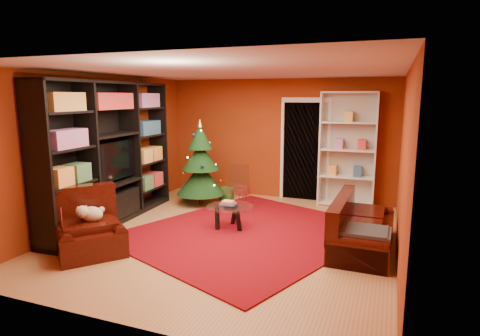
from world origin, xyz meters
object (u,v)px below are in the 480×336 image
at_px(gift_box_red, 242,191).
at_px(white_bookshelf, 347,150).
at_px(coffee_table, 230,217).
at_px(acrylic_chair, 234,191).
at_px(media_unit, 110,153).
at_px(gift_box_teal, 189,191).
at_px(sofa, 363,223).
at_px(dog, 92,214).
at_px(christmas_tree, 201,163).
at_px(gift_box_green, 226,194).
at_px(armchair, 90,228).
at_px(rug, 249,232).

height_order(gift_box_red, white_bookshelf, white_bookshelf).
bearing_deg(coffee_table, acrylic_chair, 107.64).
distance_m(media_unit, white_bookshelf, 4.59).
bearing_deg(gift_box_teal, gift_box_red, 28.15).
bearing_deg(white_bookshelf, media_unit, -146.48).
xyz_separation_m(sofa, acrylic_chair, (-2.50, 1.13, 0.03)).
bearing_deg(media_unit, sofa, 1.27).
bearing_deg(media_unit, dog, -64.77).
relative_size(christmas_tree, gift_box_teal, 6.74).
bearing_deg(media_unit, christmas_tree, 58.27).
bearing_deg(gift_box_red, christmas_tree, -119.25).
bearing_deg(acrylic_chair, dog, -111.08).
relative_size(christmas_tree, gift_box_green, 6.45).
distance_m(gift_box_green, coffee_table, 1.91).
xyz_separation_m(white_bookshelf, armchair, (-3.11, -3.96, -0.78)).
bearing_deg(media_unit, gift_box_green, 55.55).
height_order(dog, coffee_table, dog).
bearing_deg(sofa, dog, 114.14).
bearing_deg(acrylic_chair, media_unit, -140.41).
distance_m(white_bookshelf, sofa, 2.54).
height_order(rug, coffee_table, coffee_table).
bearing_deg(acrylic_chair, christmas_tree, 164.74).
distance_m(christmas_tree, armchair, 3.05).
relative_size(rug, sofa, 2.09).
xyz_separation_m(christmas_tree, white_bookshelf, (2.84, 0.96, 0.29)).
distance_m(gift_box_red, armchair, 4.08).
xyz_separation_m(gift_box_red, dog, (-0.83, -3.91, 0.45)).
xyz_separation_m(rug, white_bookshelf, (1.28, 2.34, 1.15)).
relative_size(rug, acrylic_chair, 4.54).
height_order(rug, white_bookshelf, white_bookshelf).
height_order(media_unit, sofa, media_unit).
xyz_separation_m(christmas_tree, armchair, (-0.27, -3.00, -0.48)).
bearing_deg(dog, gift_box_green, 28.68).
relative_size(gift_box_green, armchair, 0.29).
bearing_deg(acrylic_chair, gift_box_teal, 155.69).
xyz_separation_m(media_unit, white_bookshelf, (3.78, 2.61, -0.08)).
xyz_separation_m(white_bookshelf, coffee_table, (-1.65, -2.25, -0.95)).
height_order(gift_box_teal, white_bookshelf, white_bookshelf).
bearing_deg(armchair, gift_box_red, 28.20).
relative_size(gift_box_teal, gift_box_red, 1.21).
relative_size(gift_box_green, gift_box_red, 1.27).
height_order(armchair, dog, armchair).
height_order(white_bookshelf, armchair, white_bookshelf).
distance_m(rug, coffee_table, 0.43).
bearing_deg(gift_box_green, coffee_table, -65.35).
height_order(rug, dog, dog).
distance_m(gift_box_teal, armchair, 3.43).
bearing_deg(rug, sofa, -0.73).
bearing_deg(gift_box_teal, armchair, -85.93).
height_order(gift_box_green, acrylic_chair, acrylic_chair).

